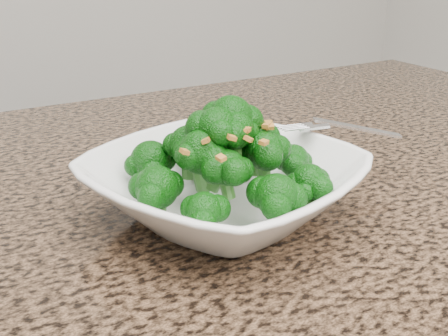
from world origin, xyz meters
TOP-DOWN VIEW (x-y plane):
  - granite_counter at (0.00, 0.30)m, footprint 1.64×1.04m
  - bowl at (0.09, 0.33)m, footprint 0.32×0.32m
  - broccoli_pile at (0.09, 0.33)m, footprint 0.22×0.22m
  - garlic_topping at (0.09, 0.33)m, footprint 0.13×0.13m
  - fork at (0.22, 0.34)m, footprint 0.16×0.10m

SIDE VIEW (x-z plane):
  - granite_counter at x=0.00m, z-range 0.87..0.90m
  - bowl at x=0.09m, z-range 0.90..0.96m
  - fork at x=0.22m, z-range 0.96..0.97m
  - broccoli_pile at x=0.09m, z-range 0.96..1.03m
  - garlic_topping at x=0.09m, z-range 1.03..1.04m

